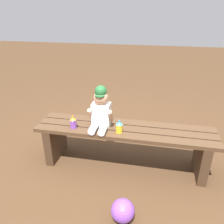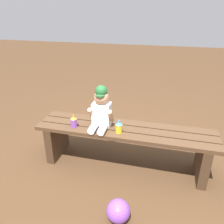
% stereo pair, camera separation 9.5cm
% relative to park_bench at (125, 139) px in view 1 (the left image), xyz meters
% --- Properties ---
extents(ground_plane, '(16.00, 16.00, 0.00)m').
position_rel_park_bench_xyz_m(ground_plane, '(0.00, 0.00, -0.29)').
color(ground_plane, '#4C331E').
extents(park_bench, '(1.70, 0.37, 0.42)m').
position_rel_park_bench_xyz_m(park_bench, '(0.00, 0.00, 0.00)').
color(park_bench, '#513823').
rests_on(park_bench, ground_plane).
extents(child_figure, '(0.23, 0.27, 0.40)m').
position_rel_park_bench_xyz_m(child_figure, '(-0.23, -0.01, 0.30)').
color(child_figure, white).
rests_on(child_figure, park_bench).
extents(sippy_cup_left, '(0.06, 0.06, 0.12)m').
position_rel_park_bench_xyz_m(sippy_cup_left, '(-0.48, -0.09, 0.19)').
color(sippy_cup_left, '#8C4CCC').
rests_on(sippy_cup_left, park_bench).
extents(sippy_cup_right, '(0.06, 0.06, 0.12)m').
position_rel_park_bench_xyz_m(sippy_cup_right, '(-0.04, -0.09, 0.19)').
color(sippy_cup_right, yellow).
rests_on(sippy_cup_right, park_bench).
extents(toy_ball, '(0.18, 0.18, 0.18)m').
position_rel_park_bench_xyz_m(toy_ball, '(0.09, -0.66, -0.20)').
color(toy_ball, '#8C4CCC').
rests_on(toy_ball, ground_plane).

